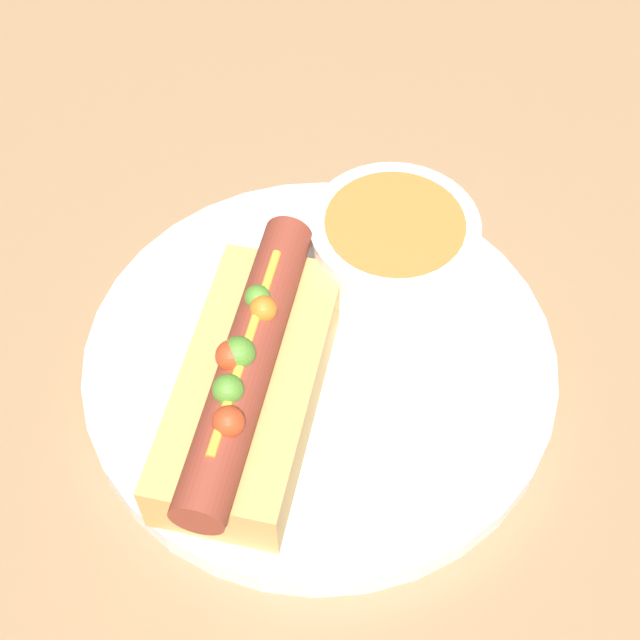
# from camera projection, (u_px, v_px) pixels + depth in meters

# --- Properties ---
(ground_plane) EXTENTS (4.00, 4.00, 0.00)m
(ground_plane) POSITION_uv_depth(u_px,v_px,m) (320.00, 370.00, 0.53)
(ground_plane) COLOR #93704C
(dinner_plate) EXTENTS (0.28, 0.28, 0.02)m
(dinner_plate) POSITION_uv_depth(u_px,v_px,m) (320.00, 362.00, 0.53)
(dinner_plate) COLOR white
(dinner_plate) RESTS_ON ground_plane
(hot_dog) EXTENTS (0.17, 0.15, 0.07)m
(hot_dog) POSITION_uv_depth(u_px,v_px,m) (250.00, 380.00, 0.48)
(hot_dog) COLOR tan
(hot_dog) RESTS_ON dinner_plate
(soup_bowl) EXTENTS (0.10, 0.10, 0.05)m
(soup_bowl) POSITION_uv_depth(u_px,v_px,m) (393.00, 247.00, 0.53)
(soup_bowl) COLOR white
(soup_bowl) RESTS_ON dinner_plate
(spoon) EXTENTS (0.11, 0.13, 0.01)m
(spoon) POSITION_uv_depth(u_px,v_px,m) (327.00, 283.00, 0.54)
(spoon) COLOR #B7B7BC
(spoon) RESTS_ON dinner_plate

